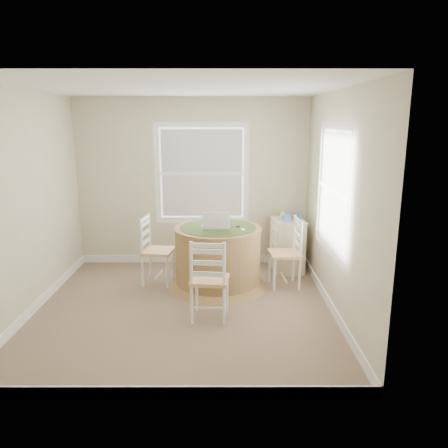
{
  "coord_description": "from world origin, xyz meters",
  "views": [
    {
      "loc": [
        0.48,
        -4.97,
        2.25
      ],
      "look_at": [
        0.49,
        0.45,
        0.96
      ],
      "focal_mm": 35.0,
      "sensor_mm": 36.0,
      "label": 1
    }
  ],
  "objects": [
    {
      "name": "mouse",
      "position": [
        0.54,
        0.69,
        0.86
      ],
      "size": [
        0.07,
        0.11,
        0.04
      ],
      "primitive_type": "ellipsoid",
      "rotation": [
        0.0,
        0.0,
        0.05
      ],
      "color": "white",
      "rests_on": "round_table"
    },
    {
      "name": "chair_near",
      "position": [
        0.33,
        -0.26,
        0.47
      ],
      "size": [
        0.46,
        0.44,
        0.95
      ],
      "primitive_type": null,
      "rotation": [
        0.0,
        0.0,
        3.04
      ],
      "color": "white",
      "rests_on": "ground"
    },
    {
      "name": "phone",
      "position": [
        0.75,
        0.59,
        0.85
      ],
      "size": [
        0.05,
        0.09,
        0.02
      ],
      "primitive_type": "cube",
      "rotation": [
        0.0,
        0.0,
        0.05
      ],
      "color": "#B7BABF",
      "rests_on": "round_table"
    },
    {
      "name": "box_yellow",
      "position": [
        1.51,
        1.45,
        0.84
      ],
      "size": [
        0.16,
        0.12,
        0.06
      ],
      "primitive_type": "cube",
      "rotation": [
        0.0,
        0.0,
        0.11
      ],
      "color": "gold",
      "rests_on": "corner_chest"
    },
    {
      "name": "corner_chest",
      "position": [
        1.45,
        1.41,
        0.4
      ],
      "size": [
        0.51,
        0.65,
        0.81
      ],
      "rotation": [
        0.0,
        0.0,
        0.11
      ],
      "color": "beige",
      "rests_on": "ground"
    },
    {
      "name": "chair_right",
      "position": [
        1.32,
        0.75,
        0.47
      ],
      "size": [
        0.43,
        0.45,
        0.95
      ],
      "primitive_type": null,
      "rotation": [
        0.0,
        0.0,
        -1.49
      ],
      "color": "white",
      "rests_on": "ground"
    },
    {
      "name": "room",
      "position": [
        0.17,
        0.16,
        1.3
      ],
      "size": [
        3.64,
        3.64,
        2.64
      ],
      "color": "#78614C",
      "rests_on": "ground"
    },
    {
      "name": "keys",
      "position": [
        0.68,
        0.75,
        0.85
      ],
      "size": [
        0.06,
        0.05,
        0.02
      ],
      "primitive_type": "cube",
      "rotation": [
        0.0,
        0.0,
        0.05
      ],
      "color": "black",
      "rests_on": "round_table"
    },
    {
      "name": "cup_cream",
      "position": [
        1.39,
        1.53,
        0.85
      ],
      "size": [
        0.07,
        0.07,
        0.09
      ],
      "primitive_type": "cylinder",
      "color": "beige",
      "rests_on": "corner_chest"
    },
    {
      "name": "chair_left",
      "position": [
        -0.43,
        0.87,
        0.47
      ],
      "size": [
        0.45,
        0.47,
        0.95
      ],
      "primitive_type": null,
      "rotation": [
        0.0,
        0.0,
        1.43
      ],
      "color": "white",
      "rests_on": "ground"
    },
    {
      "name": "laptop",
      "position": [
        0.38,
        0.7,
        0.88
      ],
      "size": [
        0.4,
        0.36,
        0.26
      ],
      "rotation": [
        0.0,
        0.0,
        3.23
      ],
      "color": "white",
      "rests_on": "round_table"
    },
    {
      "name": "tissue_box",
      "position": [
        1.41,
        1.27,
        0.86
      ],
      "size": [
        0.13,
        0.13,
        0.1
      ],
      "primitive_type": "cube",
      "rotation": [
        0.0,
        0.0,
        0.11
      ],
      "color": "#4E6EB4",
      "rests_on": "corner_chest"
    },
    {
      "name": "box_blue",
      "position": [
        1.58,
        1.3,
        0.87
      ],
      "size": [
        0.09,
        0.09,
        0.12
      ],
      "primitive_type": "cube",
      "rotation": [
        0.0,
        0.0,
        0.11
      ],
      "color": "#315C95",
      "rests_on": "corner_chest"
    },
    {
      "name": "round_table",
      "position": [
        0.41,
        0.73,
        0.46
      ],
      "size": [
        1.36,
        1.36,
        0.85
      ],
      "rotation": [
        0.0,
        0.0,
        0.05
      ],
      "color": "olive",
      "rests_on": "ground"
    }
  ]
}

